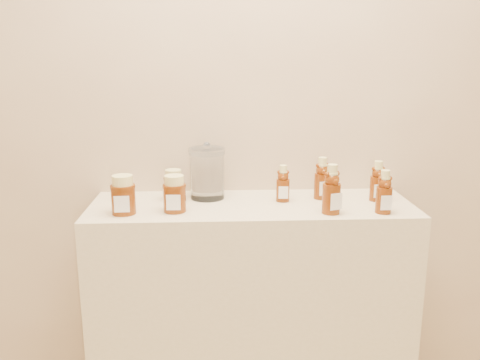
{
  "coord_description": "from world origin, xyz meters",
  "views": [
    {
      "loc": [
        -0.13,
        -0.26,
        1.44
      ],
      "look_at": [
        -0.04,
        1.52,
        1.0
      ],
      "focal_mm": 38.0,
      "sensor_mm": 36.0,
      "label": 1
    }
  ],
  "objects_px": {
    "bear_bottle_back_left": "(283,181)",
    "glass_canister": "(207,171)",
    "bear_bottle_front_left": "(332,186)",
    "honey_jar_left": "(123,195)",
    "display_table": "(251,313)"
  },
  "relations": [
    {
      "from": "bear_bottle_front_left",
      "to": "bear_bottle_back_left",
      "type": "bearing_deg",
      "value": 112.81
    },
    {
      "from": "bear_bottle_back_left",
      "to": "honey_jar_left",
      "type": "height_order",
      "value": "bear_bottle_back_left"
    },
    {
      "from": "bear_bottle_back_left",
      "to": "glass_canister",
      "type": "xyz_separation_m",
      "value": [
        -0.29,
        0.06,
        0.03
      ]
    },
    {
      "from": "display_table",
      "to": "glass_canister",
      "type": "distance_m",
      "value": 0.59
    },
    {
      "from": "bear_bottle_back_left",
      "to": "bear_bottle_front_left",
      "type": "bearing_deg",
      "value": -44.22
    },
    {
      "from": "bear_bottle_back_left",
      "to": "glass_canister",
      "type": "height_order",
      "value": "glass_canister"
    },
    {
      "from": "bear_bottle_front_left",
      "to": "honey_jar_left",
      "type": "distance_m",
      "value": 0.72
    },
    {
      "from": "bear_bottle_front_left",
      "to": "glass_canister",
      "type": "height_order",
      "value": "glass_canister"
    },
    {
      "from": "glass_canister",
      "to": "bear_bottle_back_left",
      "type": "bearing_deg",
      "value": -11.19
    },
    {
      "from": "bear_bottle_front_left",
      "to": "honey_jar_left",
      "type": "xyz_separation_m",
      "value": [
        -0.72,
        0.03,
        -0.03
      ]
    },
    {
      "from": "display_table",
      "to": "honey_jar_left",
      "type": "height_order",
      "value": "honey_jar_left"
    },
    {
      "from": "display_table",
      "to": "honey_jar_left",
      "type": "bearing_deg",
      "value": -168.16
    },
    {
      "from": "bear_bottle_back_left",
      "to": "glass_canister",
      "type": "relative_size",
      "value": 0.74
    },
    {
      "from": "honey_jar_left",
      "to": "bear_bottle_front_left",
      "type": "bearing_deg",
      "value": -4.22
    },
    {
      "from": "bear_bottle_back_left",
      "to": "bear_bottle_front_left",
      "type": "xyz_separation_m",
      "value": [
        0.15,
        -0.16,
        0.02
      ]
    }
  ]
}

